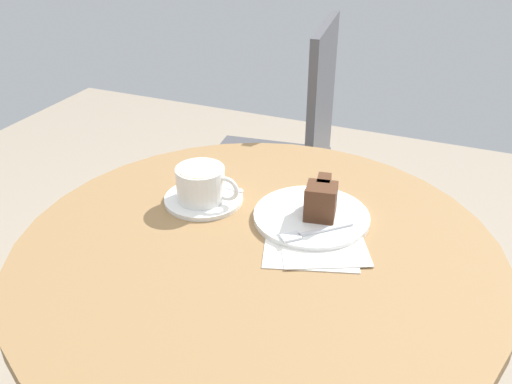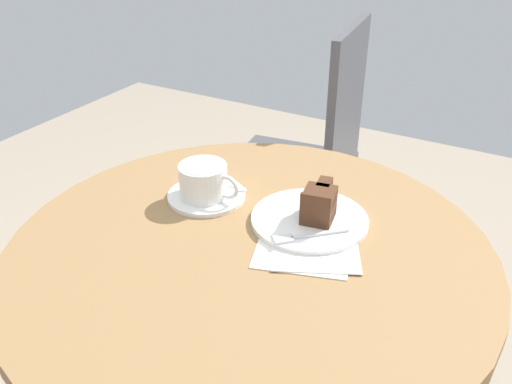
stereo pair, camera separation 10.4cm
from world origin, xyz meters
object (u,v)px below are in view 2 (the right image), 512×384
teaspoon (231,186)px  napkin (309,246)px  fork (302,236)px  coffee_cup (204,180)px  cafe_chair (315,147)px  cake_plate (309,220)px  saucer (207,196)px  cake_slice (319,204)px

teaspoon → napkin: teaspoon is taller
fork → coffee_cup: bearing=-53.5°
cafe_chair → cake_plate: bearing=15.2°
teaspoon → cake_plate: 0.20m
cake_plate → saucer: bearing=-175.4°
saucer → coffee_cup: size_ratio=1.21×
coffee_cup → teaspoon: (0.03, 0.06, -0.03)m
cafe_chair → napkin: bearing=15.3°
napkin → saucer: bearing=167.9°
napkin → cake_slice: bearing=102.2°
fork → cafe_chair: size_ratio=0.12×
saucer → cake_slice: bearing=6.1°
cake_slice → napkin: cake_slice is taller
cafe_chair → fork: bearing=14.4°
cake_plate → cafe_chair: 0.70m
napkin → cafe_chair: 0.77m
cake_slice → fork: cake_slice is taller
saucer → fork: size_ratio=1.40×
saucer → coffee_cup: 0.04m
cafe_chair → saucer: bearing=-3.9°
cake_slice → cafe_chair: cafe_chair is taller
saucer → cake_plate: bearing=4.6°
cake_slice → fork: 0.08m
cake_slice → fork: (0.00, -0.07, -0.03)m
cake_slice → fork: size_ratio=0.87×
fork → napkin: fork is taller
coffee_cup → fork: bearing=-10.3°
saucer → teaspoon: (0.03, 0.05, 0.01)m
saucer → cake_plate: 0.22m
cake_slice → napkin: 0.09m
teaspoon → fork: bearing=-21.1°
cake_plate → cafe_chair: (-0.26, 0.63, -0.16)m
coffee_cup → cake_slice: 0.24m
napkin → coffee_cup: bearing=169.2°
cake_plate → fork: bearing=-76.3°
teaspoon → napkin: size_ratio=0.48×
saucer → cake_slice: cake_slice is taller
napkin → cafe_chair: size_ratio=0.24×
saucer → napkin: saucer is taller
saucer → cake_slice: 0.24m
napkin → teaspoon: bearing=155.3°
coffee_cup → teaspoon: bearing=65.1°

